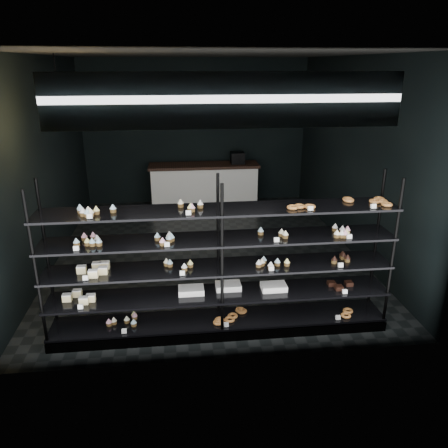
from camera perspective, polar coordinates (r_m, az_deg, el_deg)
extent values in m
cube|color=black|center=(7.65, -2.29, -3.41)|extent=(5.00, 6.00, 0.01)
cube|color=black|center=(7.01, -2.67, 21.25)|extent=(5.00, 6.00, 0.01)
cube|color=black|center=(10.11, -3.72, 11.82)|extent=(5.00, 0.01, 3.20)
cube|color=black|center=(4.28, 0.42, 0.20)|extent=(5.00, 0.01, 3.20)
cube|color=black|center=(7.42, -22.27, 7.32)|extent=(0.01, 6.00, 3.20)
cube|color=black|center=(7.74, 16.54, 8.47)|extent=(0.01, 6.00, 3.20)
cube|color=black|center=(5.46, -0.49, -13.15)|extent=(4.00, 0.50, 0.12)
cylinder|color=black|center=(5.02, -23.32, -6.01)|extent=(0.04, 0.04, 1.85)
cylinder|color=black|center=(5.41, -22.08, -3.98)|extent=(0.04, 0.04, 1.85)
cylinder|color=black|center=(4.82, -0.25, -5.36)|extent=(0.04, 0.04, 1.85)
cylinder|color=black|center=(5.21, -0.77, -3.29)|extent=(0.04, 0.04, 1.85)
cylinder|color=black|center=(5.38, 21.16, -3.98)|extent=(0.04, 0.04, 1.85)
cylinder|color=black|center=(5.74, 19.22, -2.23)|extent=(0.04, 0.04, 1.85)
cube|color=black|center=(5.41, -0.49, -12.35)|extent=(4.00, 0.50, 0.03)
cube|color=black|center=(5.23, -0.50, -9.12)|extent=(4.00, 0.50, 0.02)
cube|color=black|center=(5.07, -0.51, -5.67)|extent=(4.00, 0.50, 0.02)
cube|color=black|center=(4.93, -0.53, -2.01)|extent=(4.00, 0.50, 0.02)
cube|color=black|center=(4.81, -0.54, 1.86)|extent=(4.00, 0.50, 0.02)
cube|color=white|center=(4.68, -16.65, 0.96)|extent=(0.06, 0.04, 0.06)
cube|color=white|center=(4.61, -4.29, 1.46)|extent=(0.06, 0.04, 0.06)
cube|color=white|center=(4.83, 11.55, 1.99)|extent=(0.06, 0.04, 0.06)
cube|color=white|center=(5.08, 18.95, 2.19)|extent=(0.06, 0.04, 0.06)
cube|color=white|center=(4.84, -18.20, -3.04)|extent=(0.06, 0.04, 0.06)
cube|color=white|center=(4.73, -7.98, -2.71)|extent=(0.05, 0.04, 0.06)
cube|color=white|center=(4.84, 6.32, -2.10)|extent=(0.05, 0.04, 0.06)
cube|color=white|center=(5.11, 16.25, -1.60)|extent=(0.06, 0.04, 0.06)
cube|color=white|center=(4.97, -17.18, -6.74)|extent=(0.06, 0.04, 0.06)
cube|color=white|center=(4.87, -5.73, -6.43)|extent=(0.06, 0.04, 0.06)
cube|color=white|center=(4.99, 6.70, -5.80)|extent=(0.05, 0.04, 0.06)
cube|color=white|center=(5.23, 15.47, -5.19)|extent=(0.06, 0.04, 0.06)
cube|color=white|center=(5.16, -18.45, -10.24)|extent=(0.06, 0.04, 0.06)
cube|color=white|center=(5.41, 15.84, -8.49)|extent=(0.06, 0.04, 0.06)
cube|color=white|center=(5.27, -13.38, -13.50)|extent=(0.06, 0.04, 0.06)
cube|color=white|center=(5.25, 0.65, -13.00)|extent=(0.05, 0.04, 0.06)
cube|color=white|center=(5.54, 14.52, -11.77)|extent=(0.06, 0.04, 0.06)
cube|color=#0F0B39|center=(4.11, 0.33, 15.84)|extent=(3.20, 0.04, 0.45)
cube|color=white|center=(4.09, 0.36, 15.81)|extent=(3.30, 0.02, 0.50)
cylinder|color=black|center=(5.76, -21.05, 17.27)|extent=(0.01, 0.01, 0.57)
sphere|color=#FFBA59|center=(5.79, -20.49, 12.89)|extent=(0.32, 0.32, 0.32)
cube|color=white|center=(9.86, -2.61, 4.86)|extent=(2.33, 0.60, 0.92)
cube|color=black|center=(9.74, -2.65, 7.64)|extent=(2.42, 0.65, 0.06)
cube|color=black|center=(9.79, 1.76, 8.63)|extent=(0.30, 0.30, 0.25)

